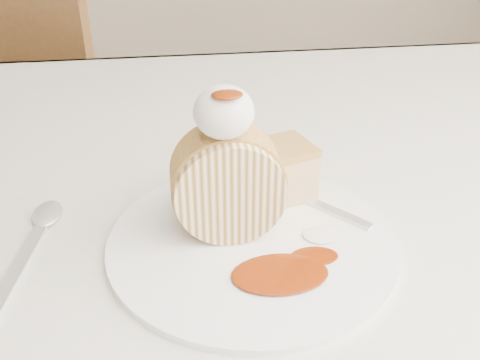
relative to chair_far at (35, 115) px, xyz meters
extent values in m
cube|color=silver|center=(0.42, -0.74, 0.21)|extent=(1.40, 0.90, 0.04)
cube|color=silver|center=(0.42, -0.30, 0.09)|extent=(1.40, 0.01, 0.28)
cube|color=brown|center=(0.02, 0.08, -0.08)|extent=(0.53, 0.53, 0.04)
cylinder|color=brown|center=(0.25, 0.21, -0.31)|extent=(0.04, 0.04, 0.42)
cylinder|color=brown|center=(-0.10, 0.31, -0.31)|extent=(0.04, 0.04, 0.42)
cylinder|color=brown|center=(0.15, -0.14, -0.31)|extent=(0.04, 0.04, 0.42)
cylinder|color=white|center=(0.41, -0.89, 0.23)|extent=(0.34, 0.34, 0.01)
cylinder|color=beige|center=(0.39, -0.87, 0.29)|extent=(0.10, 0.06, 0.10)
cube|color=#BC8C47|center=(0.45, -0.82, 0.26)|extent=(0.07, 0.07, 0.05)
ellipsoid|color=white|center=(0.38, -0.88, 0.36)|extent=(0.05, 0.05, 0.05)
ellipsoid|color=#6B1F04|center=(0.38, -0.89, 0.38)|extent=(0.03, 0.02, 0.01)
cube|color=silver|center=(0.48, -0.85, 0.24)|extent=(0.12, 0.14, 0.00)
cube|color=silver|center=(0.19, -0.91, 0.23)|extent=(0.05, 0.17, 0.00)
camera|label=1|loc=(0.34, -1.29, 0.54)|focal=40.00mm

